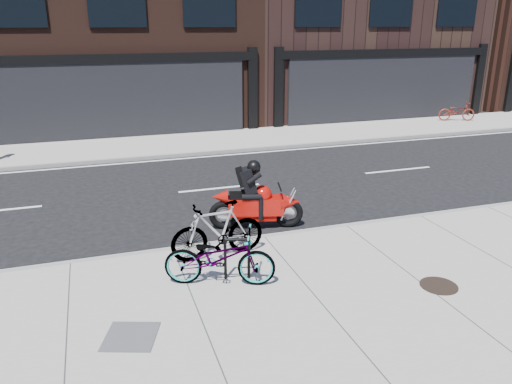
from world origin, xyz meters
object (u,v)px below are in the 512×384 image
object	(u,v)px
bicycle_front	(220,257)
manhole_cover	(439,286)
bike_rack	(237,255)
bicycle_rear	(218,230)
bicycle_far	(457,111)
utility_grate	(131,336)
motorcycle	(260,201)

from	to	relation	value
bicycle_front	manhole_cover	distance (m)	3.91
bike_rack	bicycle_front	distance (m)	0.36
bicycle_front	bicycle_rear	world-z (taller)	bicycle_rear
bicycle_front	bicycle_rear	size ratio (longest dim) A/B	1.04
bicycle_far	manhole_cover	world-z (taller)	bicycle_far
utility_grate	motorcycle	bearing A→B (deg)	48.23
motorcycle	manhole_cover	distance (m)	4.37
utility_grate	bike_rack	bearing A→B (deg)	31.59
manhole_cover	utility_grate	world-z (taller)	same
bicycle_far	utility_grate	bearing A→B (deg)	148.58
bicycle_front	bicycle_rear	xyz separation A→B (m)	(0.24, 1.08, 0.05)
manhole_cover	utility_grate	distance (m)	5.32
manhole_cover	bicycle_front	bearing A→B (deg)	160.36
manhole_cover	motorcycle	bearing A→B (deg)	118.14
bicycle_front	utility_grate	bearing A→B (deg)	144.86
bicycle_front	bicycle_far	bearing A→B (deg)	-30.73
bike_rack	bicycle_front	bearing A→B (deg)	-164.69
bicycle_far	utility_grate	size ratio (longest dim) A/B	2.26
bicycle_front	bicycle_far	xyz separation A→B (m)	(14.65, 11.80, -0.07)
manhole_cover	utility_grate	size ratio (longest dim) A/B	0.88
motorcycle	bicycle_far	distance (m)	16.01
motorcycle	utility_grate	distance (m)	4.94
bicycle_front	motorcycle	distance (m)	2.99
bicycle_front	utility_grate	distance (m)	2.08
bike_rack	manhole_cover	world-z (taller)	bike_rack
bicycle_front	motorcycle	bearing A→B (deg)	-12.11
bicycle_far	manhole_cover	distance (m)	17.11
motorcycle	utility_grate	size ratio (longest dim) A/B	2.89
bike_rack	bicycle_far	xyz separation A→B (m)	(14.30, 11.71, -0.02)
bicycle_rear	motorcycle	world-z (taller)	motorcycle
bicycle_far	manhole_cover	xyz separation A→B (m)	(-10.99, -13.11, -0.44)
bicycle_rear	manhole_cover	world-z (taller)	bicycle_rear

